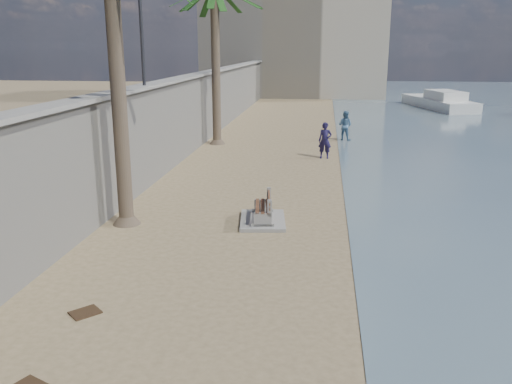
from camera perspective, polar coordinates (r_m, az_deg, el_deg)
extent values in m
cube|color=gray|center=(27.73, -6.39, 8.39)|extent=(0.45, 70.00, 3.50)
cube|color=gray|center=(27.58, -6.50, 12.11)|extent=(0.80, 70.00, 0.12)
cube|color=#B7AA93|center=(58.91, 4.16, 17.07)|extent=(18.00, 12.00, 14.00)
cube|color=gray|center=(15.76, 0.71, -3.00)|extent=(1.49, 2.01, 0.10)
cylinder|color=brown|center=(15.32, -14.32, 10.62)|extent=(0.42, 0.42, 7.75)
cylinder|color=brown|center=(28.10, -4.25, 12.88)|extent=(0.44, 0.44, 7.75)
cylinder|color=#2D2D33|center=(19.85, -12.07, 18.14)|extent=(0.12, 0.12, 5.00)
imported|color=#1A1439|center=(24.79, 7.29, 5.68)|extent=(0.71, 0.51, 1.88)
imported|color=#456B90|center=(29.86, 9.35, 7.09)|extent=(1.04, 0.95, 1.77)
cube|color=#382616|center=(11.12, -17.54, -12.00)|extent=(0.67, 0.68, 0.03)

